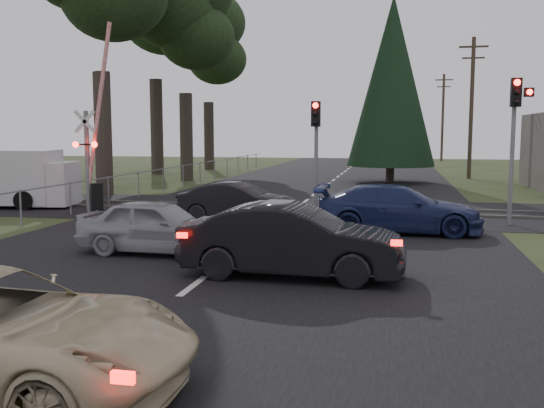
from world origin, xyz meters
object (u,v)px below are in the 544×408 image
(utility_pole_mid, at_px, (471,105))
(dark_hatchback, at_px, (293,241))
(traffic_signal_center, at_px, (316,138))
(silver_car, at_px, (157,227))
(blue_sedan, at_px, (398,209))
(white_van, at_px, (3,178))
(traffic_signal_right, at_px, (516,122))
(dark_car_far, at_px, (238,202))
(utility_pole_far, at_px, (443,116))
(crossing_signal, at_px, (93,158))

(utility_pole_mid, distance_m, dark_hatchback, 29.88)
(traffic_signal_center, xyz_separation_m, silver_car, (-2.92, -7.77, -2.13))
(blue_sedan, height_order, white_van, white_van)
(traffic_signal_right, distance_m, white_van, 19.38)
(utility_pole_mid, bearing_deg, white_van, -136.12)
(utility_pole_mid, bearing_deg, silver_car, -111.04)
(silver_car, relative_size, blue_sedan, 0.80)
(traffic_signal_center, height_order, white_van, traffic_signal_center)
(blue_sedan, xyz_separation_m, dark_car_far, (-5.28, 1.14, -0.06))
(utility_pole_far, bearing_deg, dark_hatchback, -97.11)
(crossing_signal, distance_m, traffic_signal_center, 8.36)
(traffic_signal_center, bearing_deg, traffic_signal_right, -10.41)
(utility_pole_mid, height_order, white_van, utility_pole_mid)
(dark_car_far, height_order, white_van, white_van)
(traffic_signal_right, distance_m, silver_car, 11.82)
(blue_sedan, bearing_deg, traffic_signal_right, -59.97)
(traffic_signal_right, bearing_deg, traffic_signal_center, 169.59)
(traffic_signal_center, relative_size, dark_hatchback, 0.89)
(utility_pole_mid, height_order, silver_car, utility_pole_mid)
(silver_car, bearing_deg, crossing_signal, 40.69)
(utility_pole_mid, height_order, dark_car_far, utility_pole_mid)
(crossing_signal, xyz_separation_m, blue_sedan, (11.21, -2.43, -1.34))
(dark_car_far, bearing_deg, dark_hatchback, -151.11)
(traffic_signal_right, height_order, utility_pole_far, utility_pole_far)
(traffic_signal_right, xyz_separation_m, dark_car_far, (-8.89, -0.97, -2.66))
(crossing_signal, relative_size, dark_car_far, 1.75)
(traffic_signal_right, relative_size, dark_car_far, 1.18)
(traffic_signal_right, distance_m, traffic_signal_center, 6.68)
(silver_car, height_order, white_van, white_van)
(crossing_signal, bearing_deg, white_van, 169.59)
(traffic_signal_right, bearing_deg, dark_car_far, -173.74)
(traffic_signal_right, xyz_separation_m, dark_hatchback, (-5.76, -8.32, -2.55))
(utility_pole_mid, distance_m, white_van, 28.22)
(dark_hatchback, bearing_deg, white_van, 56.74)
(utility_pole_far, distance_m, silver_car, 53.28)
(crossing_signal, distance_m, traffic_signal_right, 14.88)
(crossing_signal, bearing_deg, silver_car, -52.12)
(silver_car, bearing_deg, blue_sedan, -49.94)
(dark_hatchback, relative_size, silver_car, 1.16)
(utility_pole_mid, bearing_deg, traffic_signal_right, -92.66)
(traffic_signal_right, height_order, silver_car, traffic_signal_right)
(traffic_signal_right, relative_size, silver_car, 1.18)
(dark_hatchback, distance_m, white_van, 16.45)
(crossing_signal, height_order, dark_hatchback, crossing_signal)
(crossing_signal, distance_m, dark_car_far, 6.23)
(crossing_signal, relative_size, silver_car, 1.76)
(crossing_signal, distance_m, white_van, 4.56)
(utility_pole_far, bearing_deg, silver_car, -101.31)
(blue_sedan, relative_size, dark_car_far, 1.24)
(dark_car_far, bearing_deg, traffic_signal_right, -77.91)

